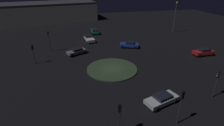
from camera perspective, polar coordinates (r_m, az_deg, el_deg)
name	(u,v)px	position (r m, az deg, el deg)	size (l,w,h in m)	color
ground_plane	(112,69)	(30.54, 0.00, -2.06)	(117.15, 117.15, 0.00)	black
roundabout_island	(112,69)	(30.50, 0.00, -1.91)	(8.78, 8.78, 0.18)	#2D4228
car_red	(204,52)	(40.64, 27.71, 3.27)	(2.09, 4.29, 1.49)	red
car_silver	(162,99)	(23.05, 15.96, -11.23)	(3.05, 4.70, 1.28)	silver
car_grey	(77,51)	(37.26, -11.49, 3.80)	(3.31, 4.29, 1.31)	slate
car_blue	(129,44)	(40.62, 5.69, 6.07)	(3.28, 4.54, 1.42)	#1E38A5
car_white	(89,39)	(45.05, -7.46, 7.90)	(4.31, 2.68, 1.42)	white
car_green	(95,31)	(51.82, -5.62, 10.30)	(4.21, 2.17, 1.37)	#1E7238
traffic_light_northeast	(49,38)	(39.56, -19.92, 7.81)	(0.39, 0.39, 4.45)	#2D2D2D
traffic_light_north	(33,51)	(34.53, -24.41, 3.71)	(0.36, 0.39, 3.70)	#2D2D2D
traffic_light_west	(181,101)	(19.40, 21.63, -11.45)	(0.39, 0.35, 4.21)	#2D2D2D
traffic_light_west_near	(120,113)	(17.06, 2.49, -16.04)	(0.38, 0.33, 3.87)	#2D2D2D
traffic_light_southwest	(217,79)	(25.81, 31.17, -4.42)	(0.38, 0.39, 3.95)	#2D2D2D
streetlamp_southeast	(175,14)	(54.76, 19.96, 14.85)	(0.49, 0.49, 8.77)	#4C4C51
store_building	(42,12)	(72.40, -21.76, 15.14)	(19.58, 40.40, 6.82)	#ADA893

